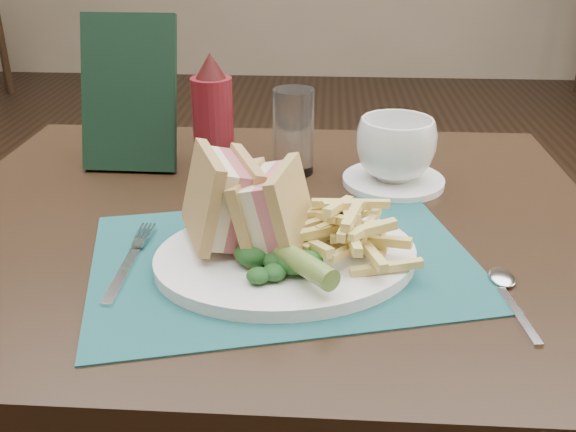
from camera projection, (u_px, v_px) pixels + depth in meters
The scene contains 17 objects.
floor at pixel (289, 397), 1.63m from camera, with size 7.00×7.00×0.00m, color black.
wall_back at pixel (318, 76), 4.78m from camera, with size 6.00×6.00×0.00m, color gray.
table_main at pixel (269, 428), 1.02m from camera, with size 0.90×0.75×0.75m, color black, non-canonical shape.
placemat at pixel (283, 260), 0.74m from camera, with size 0.44×0.31×0.00m, color #184B4D.
plate at pixel (286, 257), 0.73m from camera, with size 0.30×0.24×0.01m, color white, non-canonical shape.
sandwich_half_a at pixel (203, 200), 0.72m from camera, with size 0.06×0.11×0.10m, color tan, non-canonical shape.
sandwich_half_b at pixel (255, 207), 0.72m from camera, with size 0.06×0.10×0.09m, color tan, non-canonical shape.
kale_garnish at pixel (283, 263), 0.68m from camera, with size 0.11×0.08×0.03m, color #153B17, non-canonical shape.
pickle_spear at pixel (295, 258), 0.67m from camera, with size 0.02×0.02×0.12m, color #58742C.
fries_pile at pixel (347, 226), 0.72m from camera, with size 0.18×0.20×0.06m, color #E0C970, non-canonical shape.
fork at pixel (130, 258), 0.73m from camera, with size 0.03×0.17×0.01m, color silver, non-canonical shape.
spoon at pixel (513, 299), 0.66m from camera, with size 0.03×0.15×0.01m, color silver, non-canonical shape.
saucer at pixel (393, 181), 0.95m from camera, with size 0.15×0.15×0.01m, color white.
coffee_cup at pixel (396, 149), 0.93m from camera, with size 0.11×0.11×0.09m, color white.
drinking_glass at pixel (294, 132), 0.97m from camera, with size 0.06×0.06×0.13m, color silver.
ketchup_bottle at pixel (213, 116), 0.94m from camera, with size 0.06×0.06×0.19m, color #5E1017, non-canonical shape.
check_presenter at pixel (129, 93), 0.98m from camera, with size 0.14×0.02×0.24m, color black.
Camera 1 is at (0.08, -1.27, 1.12)m, focal length 40.00 mm.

